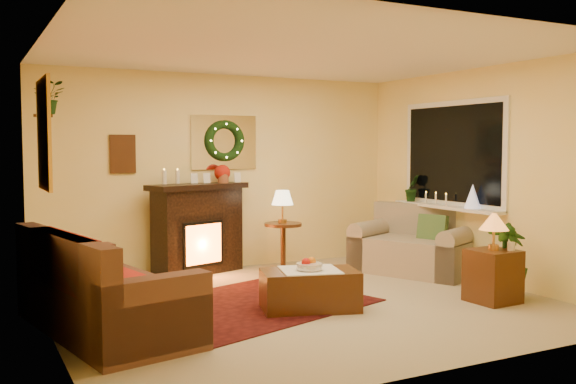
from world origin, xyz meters
name	(u,v)px	position (x,y,z in m)	size (l,w,h in m)	color
floor	(303,304)	(0.00, 0.00, 0.00)	(5.00, 5.00, 0.00)	beige
ceiling	(304,52)	(0.00, 0.00, 2.60)	(5.00, 5.00, 0.00)	white
wall_back	(224,172)	(0.00, 2.25, 1.30)	(5.00, 5.00, 0.00)	#EFD88C
wall_front	(452,194)	(0.00, -2.25, 1.30)	(5.00, 5.00, 0.00)	#EFD88C
wall_left	(47,186)	(-2.50, 0.00, 1.30)	(4.50, 4.50, 0.00)	#EFD88C
wall_right	(485,175)	(2.50, 0.00, 1.30)	(4.50, 4.50, 0.00)	#EFD88C
area_rug	(249,305)	(-0.54, 0.19, 0.01)	(2.35, 1.76, 0.01)	maroon
sofa	(106,283)	(-2.04, -0.09, 0.43)	(0.93, 2.10, 0.90)	#4C2E1A
red_throw	(100,278)	(-2.06, 0.04, 0.46)	(0.75, 1.22, 0.02)	red
fireplace	(198,231)	(-0.45, 2.04, 0.55)	(1.20, 0.38, 1.10)	#36231B
poinsettia	(222,173)	(-0.10, 2.05, 1.30)	(0.21, 0.21, 0.21)	#AB180B
mantel_candle_a	(164,177)	(-0.88, 2.02, 1.26)	(0.06, 0.06, 0.18)	white
mantel_candle_b	(178,177)	(-0.70, 2.05, 1.26)	(0.06, 0.06, 0.17)	silver
mantel_mirror	(224,142)	(0.00, 2.23, 1.70)	(0.92, 0.02, 0.72)	white
wreath	(225,141)	(0.00, 2.19, 1.72)	(0.55, 0.55, 0.11)	#194719
wall_art	(123,154)	(-1.35, 2.23, 1.55)	(0.32, 0.03, 0.48)	#381E11
gold_mirror	(44,134)	(-2.48, 0.30, 1.75)	(0.03, 0.84, 1.00)	gold
hanging_plant	(49,114)	(-2.34, 1.05, 1.97)	(0.33, 0.28, 0.36)	#194719
loveseat	(413,241)	(2.06, 0.80, 0.42)	(0.87, 1.51, 0.87)	#9D8869
window_frame	(453,154)	(2.48, 0.55, 1.55)	(0.03, 1.86, 1.36)	white
window_glass	(452,154)	(2.47, 0.55, 1.55)	(0.02, 1.70, 1.22)	black
window_sill	(446,207)	(2.38, 0.55, 0.87)	(0.22, 1.86, 0.04)	white
mini_tree	(473,196)	(2.39, 0.09, 1.04)	(0.20, 0.20, 0.30)	white
sill_plant	(412,187)	(2.37, 1.23, 1.08)	(0.26, 0.21, 0.48)	#245129
side_table_round	(283,247)	(0.60, 1.67, 0.33)	(0.49, 0.49, 0.64)	#512912
lamp_cream	(282,205)	(0.60, 1.68, 0.88)	(0.29, 0.29, 0.44)	#FFF3C1
end_table_square	(493,277)	(1.81, -0.85, 0.27)	(0.45, 0.45, 0.56)	black
lamp_tiffany	(494,232)	(1.79, -0.87, 0.74)	(0.31, 0.31, 0.45)	orange
coffee_table	(310,289)	(-0.07, -0.26, 0.21)	(0.95, 0.53, 0.40)	black
fruit_bowl	(309,266)	(-0.08, -0.28, 0.45)	(0.26, 0.26, 0.06)	silver
floor_palm	(504,258)	(2.01, -0.82, 0.45)	(1.45, 1.45, 2.58)	#2F5C29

